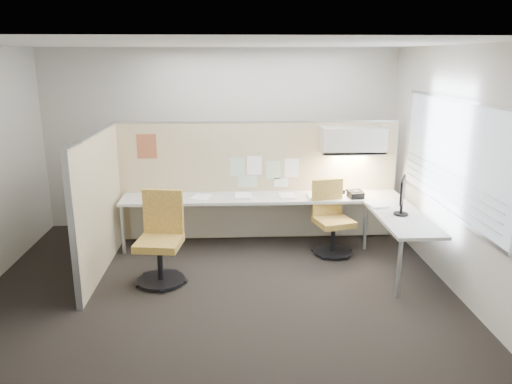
{
  "coord_description": "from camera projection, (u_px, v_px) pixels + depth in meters",
  "views": [
    {
      "loc": [
        0.18,
        -5.58,
        2.67
      ],
      "look_at": [
        0.49,
        0.8,
        0.93
      ],
      "focal_mm": 35.0,
      "sensor_mm": 36.0,
      "label": 1
    }
  ],
  "objects": [
    {
      "name": "paper_stack_5",
      "position": [
        377.0,
        205.0,
        6.7
      ],
      "size": [
        0.28,
        0.34,
        0.02
      ],
      "primitive_type": "cube",
      "rotation": [
        0.0,
        0.0,
        0.18
      ],
      "color": "white",
      "rests_on": "desk"
    },
    {
      "name": "desk",
      "position": [
        286.0,
        208.0,
        7.04
      ],
      "size": [
        4.0,
        2.07,
        0.73
      ],
      "color": "beige",
      "rests_on": "floor"
    },
    {
      "name": "tape_dispenser",
      "position": [
        339.0,
        193.0,
        7.2
      ],
      "size": [
        0.11,
        0.08,
        0.06
      ],
      "primitive_type": "cube",
      "rotation": [
        0.0,
        0.0,
        -0.24
      ],
      "color": "black",
      "rests_on": "desk"
    },
    {
      "name": "wall_back",
      "position": [
        221.0,
        139.0,
        7.87
      ],
      "size": [
        5.5,
        0.02,
        2.8
      ],
      "primitive_type": "cube",
      "color": "beige",
      "rests_on": "ground"
    },
    {
      "name": "paper_stack_0",
      "position": [
        155.0,
        197.0,
        7.05
      ],
      "size": [
        0.27,
        0.33,
        0.03
      ],
      "primitive_type": "cube",
      "rotation": [
        0.0,
        0.0,
        0.16
      ],
      "color": "white",
      "rests_on": "desk"
    },
    {
      "name": "chair_left",
      "position": [
        161.0,
        241.0,
        6.03
      ],
      "size": [
        0.58,
        0.6,
        1.1
      ],
      "rotation": [
        0.0,
        0.0,
        -0.14
      ],
      "color": "black",
      "rests_on": "floor"
    },
    {
      "name": "paper_stack_4",
      "position": [
        316.0,
        196.0,
        7.08
      ],
      "size": [
        0.24,
        0.3,
        0.03
      ],
      "primitive_type": "cube",
      "rotation": [
        0.0,
        0.0,
        0.02
      ],
      "color": "white",
      "rests_on": "desk"
    },
    {
      "name": "wall_front",
      "position": [
        208.0,
        241.0,
        3.54
      ],
      "size": [
        5.5,
        0.02,
        2.8
      ],
      "primitive_type": "cube",
      "color": "beige",
      "rests_on": "ground"
    },
    {
      "name": "phone",
      "position": [
        355.0,
        194.0,
        7.05
      ],
      "size": [
        0.24,
        0.23,
        0.12
      ],
      "rotation": [
        0.0,
        0.0,
        0.19
      ],
      "color": "black",
      "rests_on": "desk"
    },
    {
      "name": "chair_right",
      "position": [
        331.0,
        220.0,
        6.91
      ],
      "size": [
        0.58,
        0.6,
        1.01
      ],
      "rotation": [
        0.0,
        0.0,
        0.27
      ],
      "color": "black",
      "rests_on": "floor"
    },
    {
      "name": "overhead_bin",
      "position": [
        353.0,
        140.0,
        7.11
      ],
      "size": [
        0.9,
        0.36,
        0.38
      ],
      "primitive_type": "cube",
      "color": "beige",
      "rests_on": "partition_back"
    },
    {
      "name": "poster",
      "position": [
        147.0,
        146.0,
        7.16
      ],
      "size": [
        0.28,
        0.0,
        0.35
      ],
      "primitive_type": "cube",
      "color": "#DD541B",
      "rests_on": "partition_back"
    },
    {
      "name": "monitor",
      "position": [
        402.0,
        194.0,
        6.24
      ],
      "size": [
        0.21,
        0.42,
        0.47
      ],
      "rotation": [
        0.0,
        0.0,
        1.16
      ],
      "color": "black",
      "rests_on": "desk"
    },
    {
      "name": "partition_left",
      "position": [
        99.0,
        204.0,
        6.26
      ],
      "size": [
        0.06,
        2.2,
        1.75
      ],
      "primitive_type": "cube",
      "color": "tan",
      "rests_on": "floor"
    },
    {
      "name": "partition_back",
      "position": [
        258.0,
        181.0,
        7.41
      ],
      "size": [
        4.1,
        0.06,
        1.75
      ],
      "primitive_type": "cube",
      "color": "tan",
      "rests_on": "floor"
    },
    {
      "name": "paper_stack_2",
      "position": [
        243.0,
        196.0,
        7.07
      ],
      "size": [
        0.24,
        0.31,
        0.04
      ],
      "primitive_type": "cube",
      "rotation": [
        0.0,
        0.0,
        -0.03
      ],
      "color": "white",
      "rests_on": "desk"
    },
    {
      "name": "coat_hook",
      "position": [
        70.0,
        176.0,
        5.41
      ],
      "size": [
        0.18,
        0.46,
        1.38
      ],
      "color": "silver",
      "rests_on": "partition_left"
    },
    {
      "name": "stapler",
      "position": [
        340.0,
        192.0,
        7.26
      ],
      "size": [
        0.14,
        0.06,
        0.05
      ],
      "primitive_type": "cube",
      "rotation": [
        0.0,
        0.0,
        0.15
      ],
      "color": "black",
      "rests_on": "desk"
    },
    {
      "name": "paper_stack_3",
      "position": [
        287.0,
        196.0,
        7.14
      ],
      "size": [
        0.26,
        0.32,
        0.02
      ],
      "primitive_type": "cube",
      "rotation": [
        0.0,
        0.0,
        0.09
      ],
      "color": "white",
      "rests_on": "desk"
    },
    {
      "name": "ceiling",
      "position": [
        214.0,
        43.0,
        5.34
      ],
      "size": [
        5.5,
        4.5,
        0.01
      ],
      "primitive_type": "cube",
      "color": "white",
      "rests_on": "wall_back"
    },
    {
      "name": "wall_right",
      "position": [
        452.0,
        168.0,
        5.83
      ],
      "size": [
        0.02,
        4.5,
        2.8
      ],
      "primitive_type": "cube",
      "color": "beige",
      "rests_on": "ground"
    },
    {
      "name": "task_light_strip",
      "position": [
        352.0,
        155.0,
        7.16
      ],
      "size": [
        0.6,
        0.06,
        0.02
      ],
      "primitive_type": "cube",
      "color": "#FFEABF",
      "rests_on": "overhead_bin"
    },
    {
      "name": "pinned_papers",
      "position": [
        263.0,
        171.0,
        7.34
      ],
      "size": [
        1.01,
        0.0,
        0.47
      ],
      "color": "#8CBF8C",
      "rests_on": "partition_back"
    },
    {
      "name": "window_pane",
      "position": [
        451.0,
        156.0,
        5.79
      ],
      "size": [
        0.01,
        2.8,
        1.3
      ],
      "primitive_type": "cube",
      "color": "#ADBAC9",
      "rests_on": "wall_right"
    },
    {
      "name": "paper_stack_1",
      "position": [
        201.0,
        197.0,
        7.06
      ],
      "size": [
        0.3,
        0.35,
        0.02
      ],
      "primitive_type": "cube",
      "rotation": [
        0.0,
        0.0,
        -0.27
      ],
      "color": "white",
      "rests_on": "desk"
    },
    {
      "name": "floor",
      "position": [
        219.0,
        283.0,
        6.07
      ],
      "size": [
        5.5,
        4.5,
        0.01
      ],
      "primitive_type": "cube",
      "color": "black",
      "rests_on": "ground"
    }
  ]
}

